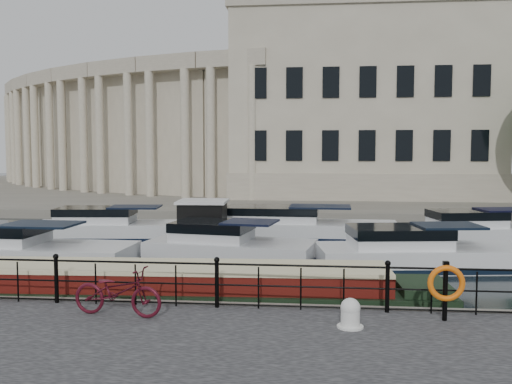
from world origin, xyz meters
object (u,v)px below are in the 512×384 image
(harbour_hut, at_px, (203,227))
(bicycle, at_px, (118,291))
(life_ring_post, at_px, (446,284))
(narrowboat, at_px, (146,295))
(mooring_bollard, at_px, (350,314))

(harbour_hut, bearing_deg, bicycle, -90.58)
(life_ring_post, relative_size, narrowboat, 0.08)
(bicycle, relative_size, narrowboat, 0.13)
(mooring_bollard, distance_m, narrowboat, 6.06)
(bicycle, height_order, harbour_hut, harbour_hut)
(life_ring_post, relative_size, harbour_hut, 0.45)
(life_ring_post, xyz_separation_m, narrowboat, (-7.43, 2.22, -1.01))
(mooring_bollard, bearing_deg, harbour_hut, 114.62)
(mooring_bollard, bearing_deg, narrowboat, 151.64)
(narrowboat, bearing_deg, bicycle, -90.05)
(life_ring_post, bearing_deg, bicycle, -177.42)
(life_ring_post, height_order, narrowboat, life_ring_post)
(mooring_bollard, xyz_separation_m, life_ring_post, (2.11, 0.65, 0.53))
(narrowboat, height_order, harbour_hut, harbour_hut)
(mooring_bollard, bearing_deg, bicycle, 176.43)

